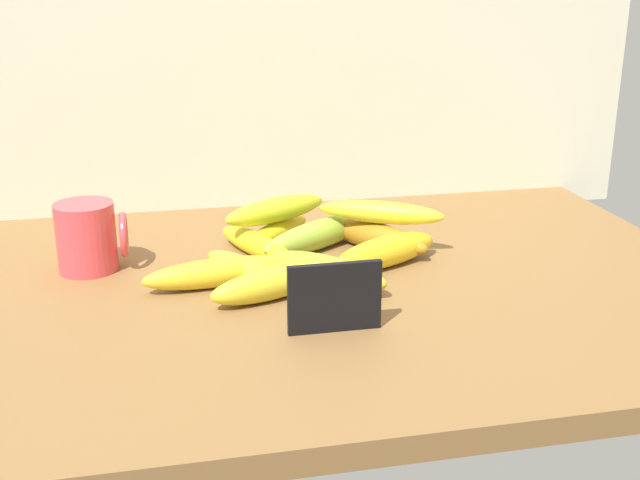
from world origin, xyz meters
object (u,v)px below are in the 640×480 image
(banana_3, at_px, (245,270))
(banana_4, at_px, (386,251))
(banana_1, at_px, (373,235))
(banana_10, at_px, (381,212))
(banana_0, at_px, (317,235))
(banana_5, at_px, (277,232))
(banana_11, at_px, (276,210))
(banana_2, at_px, (328,270))
(coffee_mug, at_px, (88,237))
(banana_8, at_px, (267,285))
(banana_7, at_px, (256,244))
(banana_9, at_px, (218,273))
(chalkboard_sign, at_px, (334,300))
(banana_6, at_px, (301,275))

(banana_3, relative_size, banana_4, 0.94)
(banana_1, distance_m, banana_4, 0.07)
(banana_1, height_order, banana_10, banana_10)
(banana_0, height_order, banana_10, banana_10)
(banana_3, xyz_separation_m, banana_5, (0.07, 0.15, 0.00))
(banana_11, bearing_deg, banana_2, -77.34)
(banana_1, bearing_deg, coffee_mug, -179.94)
(banana_3, xyz_separation_m, banana_11, (0.07, 0.14, 0.04))
(banana_2, bearing_deg, banana_8, -159.67)
(banana_2, distance_m, banana_7, 0.16)
(coffee_mug, height_order, banana_7, coffee_mug)
(coffee_mug, xyz_separation_m, banana_2, (0.31, -0.13, -0.03))
(coffee_mug, xyz_separation_m, banana_3, (0.20, -0.09, -0.03))
(banana_8, relative_size, banana_11, 0.87)
(banana_5, distance_m, banana_9, 0.19)
(coffee_mug, xyz_separation_m, banana_5, (0.27, 0.06, -0.03))
(chalkboard_sign, height_order, banana_4, chalkboard_sign)
(chalkboard_sign, distance_m, banana_9, 0.20)
(banana_1, xyz_separation_m, banana_3, (-0.20, -0.09, -0.00))
(banana_2, bearing_deg, chalkboard_sign, -99.72)
(banana_8, height_order, banana_9, banana_8)
(banana_3, distance_m, banana_7, 0.10)
(banana_0, height_order, banana_6, banana_0)
(banana_2, height_order, banana_6, banana_2)
(coffee_mug, relative_size, banana_7, 0.56)
(banana_6, bearing_deg, banana_11, 91.16)
(banana_8, bearing_deg, banana_0, 59.78)
(banana_3, xyz_separation_m, banana_9, (-0.04, -0.01, 0.00))
(banana_1, xyz_separation_m, banana_6, (-0.13, -0.13, -0.00))
(chalkboard_sign, relative_size, banana_3, 0.66)
(banana_6, distance_m, banana_11, 0.19)
(banana_2, bearing_deg, banana_10, 48.31)
(banana_7, xyz_separation_m, banana_11, (0.04, 0.04, 0.04))
(banana_4, height_order, banana_9, banana_4)
(chalkboard_sign, relative_size, coffee_mug, 1.14)
(banana_2, bearing_deg, banana_6, -176.03)
(coffee_mug, relative_size, banana_6, 0.61)
(banana_4, distance_m, banana_10, 0.08)
(banana_6, relative_size, banana_7, 0.91)
(banana_2, distance_m, banana_6, 0.04)
(banana_0, bearing_deg, banana_8, -120.22)
(banana_3, bearing_deg, banana_6, -28.56)
(banana_0, distance_m, banana_5, 0.07)
(banana_5, height_order, banana_10, banana_10)
(banana_5, distance_m, banana_6, 0.19)
(banana_0, bearing_deg, banana_1, -11.94)
(banana_4, bearing_deg, banana_5, 135.61)
(coffee_mug, distance_m, banana_6, 0.30)
(banana_2, relative_size, banana_3, 1.11)
(banana_0, bearing_deg, banana_7, -173.97)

